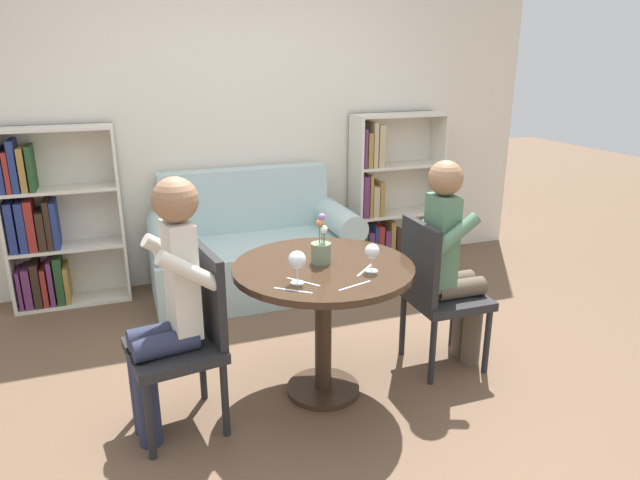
# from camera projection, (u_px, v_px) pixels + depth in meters

# --- Properties ---
(ground_plane) EXTENTS (16.00, 16.00, 0.00)m
(ground_plane) POSITION_uv_depth(u_px,v_px,m) (323.00, 391.00, 3.16)
(ground_plane) COLOR brown
(back_wall) EXTENTS (5.20, 0.05, 2.70)m
(back_wall) POSITION_uv_depth(u_px,v_px,m) (237.00, 111.00, 4.49)
(back_wall) COLOR silver
(back_wall) RESTS_ON ground_plane
(round_table) EXTENTS (0.94, 0.94, 0.74)m
(round_table) POSITION_uv_depth(u_px,v_px,m) (323.00, 292.00, 2.97)
(round_table) COLOR #382619
(round_table) RESTS_ON ground_plane
(couch) EXTENTS (1.56, 0.80, 0.92)m
(couch) POSITION_uv_depth(u_px,v_px,m) (255.00, 252.00, 4.43)
(couch) COLOR #A8C1C1
(couch) RESTS_ON ground_plane
(bookshelf_left) EXTENTS (0.80, 0.28, 1.30)m
(bookshelf_left) POSITION_uv_depth(u_px,v_px,m) (50.00, 225.00, 4.10)
(bookshelf_left) COLOR silver
(bookshelf_left) RESTS_ON ground_plane
(bookshelf_right) EXTENTS (0.80, 0.28, 1.30)m
(bookshelf_right) POSITION_uv_depth(u_px,v_px,m) (384.00, 197.00, 4.98)
(bookshelf_right) COLOR silver
(bookshelf_right) RESTS_ON ground_plane
(chair_left) EXTENTS (0.48, 0.48, 0.90)m
(chair_left) POSITION_uv_depth(u_px,v_px,m) (188.00, 334.00, 2.74)
(chair_left) COLOR #232326
(chair_left) RESTS_ON ground_plane
(chair_right) EXTENTS (0.42, 0.42, 0.90)m
(chair_right) POSITION_uv_depth(u_px,v_px,m) (436.00, 289.00, 3.27)
(chair_right) COLOR #232326
(chair_right) RESTS_ON ground_plane
(person_left) EXTENTS (0.45, 0.38, 1.27)m
(person_left) POSITION_uv_depth(u_px,v_px,m) (168.00, 303.00, 2.64)
(person_left) COLOR #282D47
(person_left) RESTS_ON ground_plane
(person_right) EXTENTS (0.42, 0.34, 1.24)m
(person_right) POSITION_uv_depth(u_px,v_px,m) (452.00, 261.00, 3.25)
(person_right) COLOR brown
(person_right) RESTS_ON ground_plane
(wine_glass_left) EXTENTS (0.09, 0.09, 0.16)m
(wine_glass_left) POSITION_uv_depth(u_px,v_px,m) (297.00, 261.00, 2.66)
(wine_glass_left) COLOR white
(wine_glass_left) RESTS_ON round_table
(wine_glass_right) EXTENTS (0.07, 0.07, 0.14)m
(wine_glass_right) POSITION_uv_depth(u_px,v_px,m) (372.00, 252.00, 2.81)
(wine_glass_right) COLOR white
(wine_glass_right) RESTS_ON round_table
(flower_vase) EXTENTS (0.10, 0.10, 0.26)m
(flower_vase) POSITION_uv_depth(u_px,v_px,m) (321.00, 249.00, 2.94)
(flower_vase) COLOR gray
(flower_vase) RESTS_ON round_table
(knife_left_setting) EXTENTS (0.12, 0.16, 0.00)m
(knife_left_setting) POSITION_uv_depth(u_px,v_px,m) (303.00, 282.00, 2.71)
(knife_left_setting) COLOR silver
(knife_left_setting) RESTS_ON round_table
(fork_left_setting) EXTENTS (0.15, 0.13, 0.00)m
(fork_left_setting) POSITION_uv_depth(u_px,v_px,m) (293.00, 290.00, 2.61)
(fork_left_setting) COLOR silver
(fork_left_setting) RESTS_ON round_table
(knife_right_setting) EXTENTS (0.18, 0.07, 0.00)m
(knife_right_setting) POSITION_uv_depth(u_px,v_px,m) (355.00, 286.00, 2.66)
(knife_right_setting) COLOR silver
(knife_right_setting) RESTS_ON round_table
(fork_right_setting) EXTENTS (0.15, 0.14, 0.00)m
(fork_right_setting) POSITION_uv_depth(u_px,v_px,m) (365.00, 270.00, 2.85)
(fork_right_setting) COLOR silver
(fork_right_setting) RESTS_ON round_table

